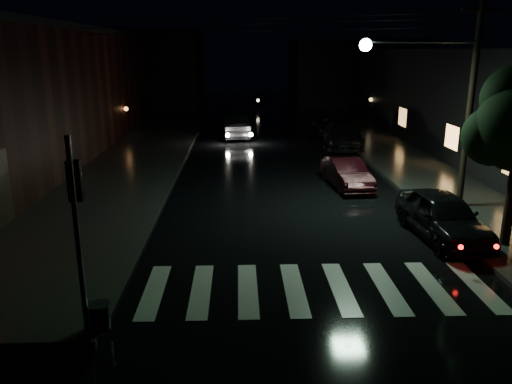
{
  "coord_description": "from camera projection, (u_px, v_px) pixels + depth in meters",
  "views": [
    {
      "loc": [
        1.0,
        -11.13,
        5.93
      ],
      "look_at": [
        1.54,
        4.04,
        1.6
      ],
      "focal_mm": 35.0,
      "sensor_mm": 36.0,
      "label": 1
    }
  ],
  "objects": [
    {
      "name": "parked_car_b",
      "position": [
        347.0,
        173.0,
        22.21
      ],
      "size": [
        1.78,
        4.06,
        1.3
      ],
      "primitive_type": "imported",
      "rotation": [
        0.0,
        0.0,
        0.1
      ],
      "color": "black",
      "rests_on": "ground"
    },
    {
      "name": "sidewalk_left",
      "position": [
        122.0,
        169.0,
        25.56
      ],
      "size": [
        6.0,
        44.0,
        0.15
      ],
      "primitive_type": "cube",
      "color": "#282826",
      "rests_on": "ground"
    },
    {
      "name": "oncoming_car",
      "position": [
        234.0,
        126.0,
        34.86
      ],
      "size": [
        2.38,
        5.16,
        1.64
      ],
      "primitive_type": "imported",
      "rotation": [
        0.0,
        0.0,
        3.28
      ],
      "color": "black",
      "rests_on": "ground"
    },
    {
      "name": "parked_car_d",
      "position": [
        328.0,
        124.0,
        36.7
      ],
      "size": [
        2.36,
        4.75,
        1.29
      ],
      "primitive_type": "imported",
      "rotation": [
        0.0,
        0.0,
        0.05
      ],
      "color": "black",
      "rests_on": "ground"
    },
    {
      "name": "utility_pole",
      "position": [
        454.0,
        88.0,
        18.05
      ],
      "size": [
        4.92,
        0.44,
        8.0
      ],
      "color": "black",
      "rests_on": "ground"
    },
    {
      "name": "ground",
      "position": [
        200.0,
        300.0,
        12.29
      ],
      "size": [
        120.0,
        120.0,
        0.0
      ],
      "primitive_type": "plane",
      "color": "black",
      "rests_on": "ground"
    },
    {
      "name": "building_far_right",
      "position": [
        356.0,
        73.0,
        55.05
      ],
      "size": [
        14.0,
        10.0,
        7.0
      ],
      "primitive_type": "cube",
      "color": "black",
      "rests_on": "ground"
    },
    {
      "name": "crosswalk",
      "position": [
        317.0,
        288.0,
        12.87
      ],
      "size": [
        9.0,
        3.0,
        0.01
      ],
      "primitive_type": "cube",
      "color": "beige",
      "rests_on": "ground"
    },
    {
      "name": "sidewalk_right",
      "position": [
        411.0,
        166.0,
        26.06
      ],
      "size": [
        4.0,
        44.0,
        0.15
      ],
      "primitive_type": "cube",
      "color": "#282826",
      "rests_on": "ground"
    },
    {
      "name": "parked_car_c",
      "position": [
        343.0,
        134.0,
        31.52
      ],
      "size": [
        2.84,
        5.75,
        1.61
      ],
      "primitive_type": "imported",
      "rotation": [
        0.0,
        0.0,
        -0.11
      ],
      "color": "black",
      "rests_on": "ground"
    },
    {
      "name": "building_far_left",
      "position": [
        137.0,
        68.0,
        54.1
      ],
      "size": [
        14.0,
        10.0,
        8.0
      ],
      "primitive_type": "cube",
      "color": "black",
      "rests_on": "ground"
    },
    {
      "name": "parked_car_a",
      "position": [
        443.0,
        216.0,
        16.16
      ],
      "size": [
        2.13,
        4.57,
        1.52
      ],
      "primitive_type": "imported",
      "rotation": [
        0.0,
        0.0,
        0.08
      ],
      "color": "black",
      "rests_on": "ground"
    },
    {
      "name": "signal_pole_corner",
      "position": [
        89.0,
        269.0,
        10.39
      ],
      "size": [
        0.68,
        0.61,
        4.2
      ],
      "color": "slate",
      "rests_on": "ground"
    },
    {
      "name": "building_right",
      "position": [
        510.0,
        102.0,
        29.34
      ],
      "size": [
        10.0,
        40.0,
        6.0
      ],
      "primitive_type": "cube",
      "color": "black",
      "rests_on": "ground"
    }
  ]
}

